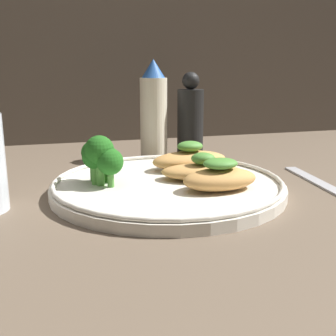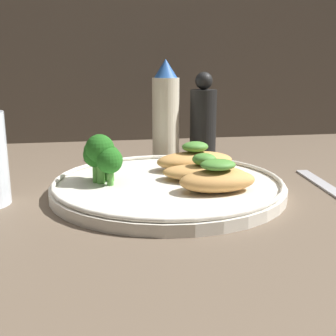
% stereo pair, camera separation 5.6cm
% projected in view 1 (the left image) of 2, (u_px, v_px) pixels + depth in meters
% --- Properties ---
extents(ground_plane, '(1.80, 1.80, 0.01)m').
position_uv_depth(ground_plane, '(168.00, 196.00, 0.57)').
color(ground_plane, brown).
extents(plate, '(0.31, 0.31, 0.02)m').
position_uv_depth(plate, '(168.00, 185.00, 0.57)').
color(plate, silver).
rests_on(plate, ground_plane).
extents(grilled_meat_front, '(0.10, 0.06, 0.04)m').
position_uv_depth(grilled_meat_front, '(220.00, 177.00, 0.53)').
color(grilled_meat_front, tan).
rests_on(grilled_meat_front, plate).
extents(grilled_meat_middle, '(0.12, 0.08, 0.04)m').
position_uv_depth(grilled_meat_middle, '(202.00, 170.00, 0.58)').
color(grilled_meat_middle, tan).
rests_on(grilled_meat_middle, plate).
extents(grilled_meat_back, '(0.12, 0.06, 0.04)m').
position_uv_depth(grilled_meat_back, '(190.00, 159.00, 0.63)').
color(grilled_meat_back, tan).
rests_on(grilled_meat_back, plate).
extents(broccoli_bunch, '(0.05, 0.07, 0.07)m').
position_uv_depth(broccoli_bunch, '(101.00, 157.00, 0.55)').
color(broccoli_bunch, '#4C8E38').
rests_on(broccoli_bunch, plate).
extents(sauce_bottle, '(0.05, 0.05, 0.18)m').
position_uv_depth(sauce_bottle, '(154.00, 113.00, 0.75)').
color(sauce_bottle, beige).
rests_on(sauce_bottle, ground_plane).
extents(pepper_grinder, '(0.05, 0.05, 0.16)m').
position_uv_depth(pepper_grinder, '(190.00, 120.00, 0.77)').
color(pepper_grinder, black).
rests_on(pepper_grinder, ground_plane).
extents(fork, '(0.04, 0.17, 0.01)m').
position_uv_depth(fork, '(315.00, 180.00, 0.62)').
color(fork, '#B2B2B7').
rests_on(fork, ground_plane).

